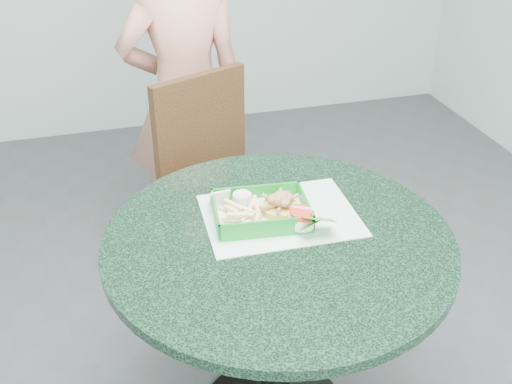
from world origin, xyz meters
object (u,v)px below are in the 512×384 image
object	(u,v)px
cafe_table	(277,289)
diner_person	(185,99)
sauce_ramekin	(241,205)
crab_sandwich	(279,207)
dining_chair	(208,179)
food_basket	(261,220)

from	to	relation	value
cafe_table	diner_person	bearing A→B (deg)	93.56
diner_person	sauce_ramekin	bearing A→B (deg)	87.70
diner_person	crab_sandwich	xyz separation A→B (m)	(0.10, -1.02, 0.06)
diner_person	crab_sandwich	world-z (taller)	diner_person
diner_person	dining_chair	bearing A→B (deg)	90.57
diner_person	food_basket	xyz separation A→B (m)	(0.04, -1.02, 0.03)
cafe_table	sauce_ramekin	world-z (taller)	sauce_ramekin
food_basket	diner_person	bearing A→B (deg)	92.51
cafe_table	crab_sandwich	bearing A→B (deg)	71.71
crab_sandwich	sauce_ramekin	world-z (taller)	crab_sandwich
dining_chair	food_basket	distance (m)	0.71
diner_person	crab_sandwich	bearing A→B (deg)	93.50
cafe_table	food_basket	size ratio (longest dim) A/B	3.64
crab_sandwich	sauce_ramekin	size ratio (longest dim) A/B	2.00
cafe_table	crab_sandwich	world-z (taller)	crab_sandwich
diner_person	food_basket	distance (m)	1.02
dining_chair	food_basket	xyz separation A→B (m)	(0.03, -0.67, 0.23)
dining_chair	crab_sandwich	size ratio (longest dim) A/B	8.52
cafe_table	dining_chair	size ratio (longest dim) A/B	1.04
cafe_table	crab_sandwich	size ratio (longest dim) A/B	8.87
crab_sandwich	diner_person	bearing A→B (deg)	95.68
diner_person	food_basket	world-z (taller)	diner_person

